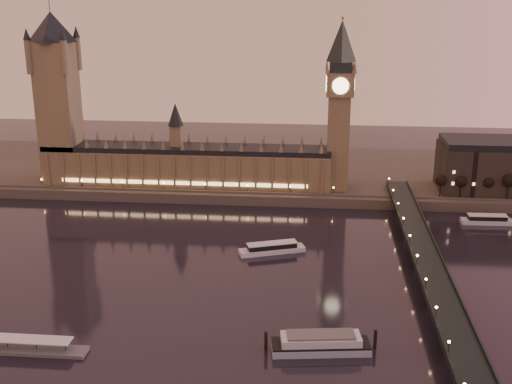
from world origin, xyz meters
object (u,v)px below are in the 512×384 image
cruise_boat_a (272,248)px  moored_barge (321,343)px  pontoon_pier (25,348)px  cruise_boat_b (487,220)px

cruise_boat_a → moored_barge: bearing=-94.5°
pontoon_pier → cruise_boat_b: bearing=37.4°
moored_barge → pontoon_pier: bearing=177.9°
cruise_boat_b → pontoon_pier: (-198.28, -151.55, -0.97)m
cruise_boat_a → cruise_boat_b: size_ratio=1.18×
cruise_boat_a → pontoon_pier: size_ratio=0.73×
pontoon_pier → cruise_boat_a: bearing=50.3°
cruise_boat_a → moored_barge: 91.94m
cruise_boat_b → moored_barge: size_ratio=0.70×
cruise_boat_a → pontoon_pier: 128.62m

